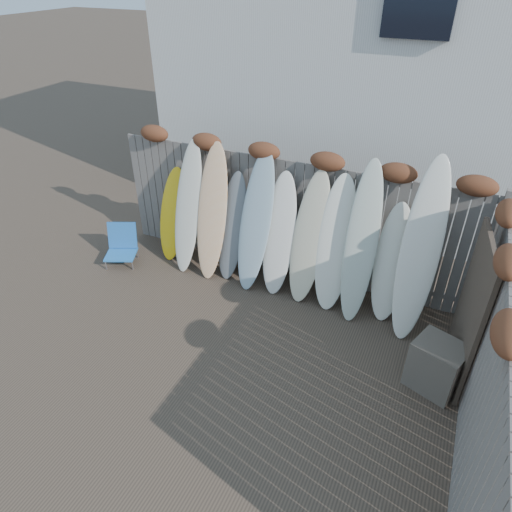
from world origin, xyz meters
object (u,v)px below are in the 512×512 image
at_px(wooden_crate, 436,366).
at_px(surfboard_0, 173,215).
at_px(beach_chair, 122,245).
at_px(lattice_panel, 470,311).

bearing_deg(wooden_crate, surfboard_0, 164.71).
bearing_deg(wooden_crate, beach_chair, 172.66).
distance_m(wooden_crate, surfboard_0, 4.82).
xyz_separation_m(beach_chair, lattice_panel, (5.59, -0.27, 0.66)).
distance_m(beach_chair, lattice_panel, 5.64).
height_order(wooden_crate, lattice_panel, lattice_panel).
relative_size(lattice_panel, surfboard_0, 1.16).
relative_size(wooden_crate, lattice_panel, 0.35).
height_order(beach_chair, lattice_panel, lattice_panel).
xyz_separation_m(wooden_crate, lattice_panel, (0.22, 0.42, 0.63)).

